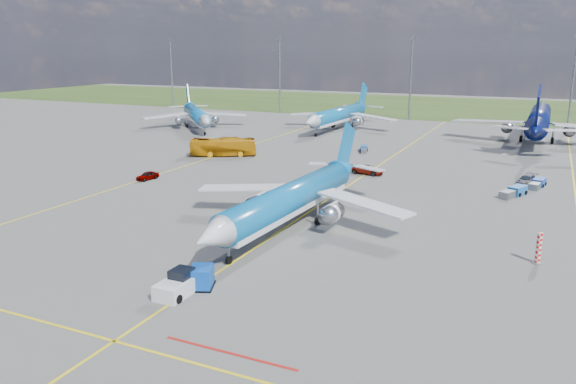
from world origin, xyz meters
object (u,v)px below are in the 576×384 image
at_px(service_car_b, 368,170).
at_px(baggage_tug_c, 364,149).
at_px(service_car_a, 147,176).
at_px(baggage_tug_e, 538,184).
at_px(bg_jet_nnw, 338,130).
at_px(main_airliner, 291,227).
at_px(pushback_tug, 179,285).
at_px(bg_jet_nw, 197,128).
at_px(warning_post, 539,248).
at_px(uld_container, 201,277).
at_px(apron_bus, 223,147).
at_px(baggage_tug_w, 514,192).
at_px(service_car_c, 527,180).
at_px(bg_jet_n, 537,140).

distance_m(service_car_b, baggage_tug_c, 20.17).
xyz_separation_m(service_car_a, baggage_tug_e, (54.25, 20.05, -0.11)).
bearing_deg(baggage_tug_e, bg_jet_nnw, 147.94).
height_order(main_airliner, service_car_a, main_airliner).
bearing_deg(baggage_tug_c, pushback_tug, -102.48).
xyz_separation_m(bg_jet_nw, pushback_tug, (53.62, -82.56, 0.80)).
bearing_deg(warning_post, service_car_a, 167.55).
relative_size(bg_jet_nnw, service_car_a, 10.46).
relative_size(main_airliner, baggage_tug_c, 7.88).
relative_size(uld_container, service_car_a, 0.60).
relative_size(bg_jet_nw, baggage_tug_e, 7.13).
distance_m(main_airliner, apron_bus, 44.62).
distance_m(apron_bus, baggage_tug_w, 51.76).
height_order(main_airliner, uld_container, main_airliner).
bearing_deg(baggage_tug_e, main_airliner, -116.41).
xyz_separation_m(warning_post, bg_jet_nw, (-80.13, 62.83, -1.50)).
bearing_deg(service_car_c, pushback_tug, -98.87).
height_order(bg_jet_nnw, baggage_tug_c, bg_jet_nnw).
bearing_deg(main_airliner, bg_jet_n, 76.35).
distance_m(main_airliner, baggage_tug_e, 40.48).
relative_size(main_airliner, baggage_tug_e, 7.20).
xyz_separation_m(service_car_b, baggage_tug_e, (24.85, 2.11, -0.18)).
xyz_separation_m(warning_post, uld_container, (-25.55, -17.82, -0.60)).
distance_m(bg_jet_n, baggage_tug_w, 52.80).
relative_size(pushback_tug, baggage_tug_e, 1.13).
distance_m(bg_jet_n, main_airliner, 81.53).
bearing_deg(service_car_a, apron_bus, 100.11).
bearing_deg(baggage_tug_c, service_car_a, -138.98).
distance_m(warning_post, bg_jet_n, 78.29).
xyz_separation_m(apron_bus, service_car_c, (52.36, -0.54, -1.00)).
xyz_separation_m(bg_jet_n, service_car_c, (-0.10, -45.07, 0.71)).
height_order(bg_jet_n, pushback_tug, bg_jet_n).
xyz_separation_m(baggage_tug_w, baggage_tug_c, (-28.68, 23.69, -0.09)).
bearing_deg(pushback_tug, service_car_c, 65.33).
relative_size(service_car_b, baggage_tug_e, 0.98).
height_order(bg_jet_nw, service_car_a, bg_jet_nw).
bearing_deg(apron_bus, bg_jet_nw, 12.97).
bearing_deg(bg_jet_n, service_car_b, 64.32).
xyz_separation_m(main_airliner, apron_bus, (-29.27, 33.64, 1.71)).
bearing_deg(warning_post, uld_container, -145.11).
bearing_deg(warning_post, main_airliner, 179.82).
relative_size(service_car_a, baggage_tug_e, 0.72).
relative_size(pushback_tug, uld_container, 2.61).
bearing_deg(baggage_tug_w, apron_bus, -166.21).
relative_size(warning_post, bg_jet_n, 0.06).
xyz_separation_m(bg_jet_nw, service_car_a, (24.97, -50.66, 0.64)).
height_order(main_airliner, baggage_tug_c, main_airliner).
height_order(main_airliner, apron_bus, main_airliner).
bearing_deg(baggage_tug_w, baggage_tug_c, 163.40).
relative_size(bg_jet_nnw, pushback_tug, 6.71).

